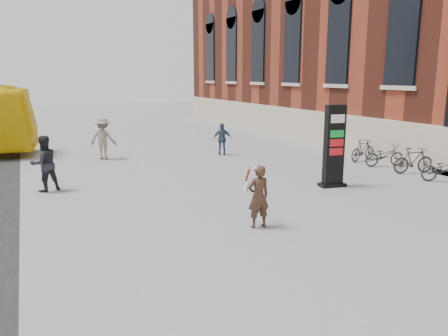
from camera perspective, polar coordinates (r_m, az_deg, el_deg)
name	(u,v)px	position (r m, az deg, el deg)	size (l,w,h in m)	color
ground	(233,220)	(11.30, 1.17, -6.80)	(100.00, 100.00, 0.00)	#9E9EA3
info_pylon	(334,146)	(14.83, 14.17, 2.75)	(0.93, 0.57, 2.72)	black
woman	(258,196)	(10.58, 4.49, -3.63)	(0.59, 0.53, 1.55)	#3A2919
pedestrian_a	(44,164)	(14.99, -22.42, 0.53)	(0.87, 0.68, 1.80)	#232429
pedestrian_b	(103,138)	(19.99, -15.50, 3.74)	(1.20, 0.69, 1.86)	gray
pedestrian_c	(222,139)	(20.36, -0.23, 3.80)	(0.88, 0.36, 1.50)	#364765
bike_4	(446,169)	(17.11, 26.96, -0.09)	(0.59, 1.71, 0.90)	#2A292F
bike_5	(413,161)	(17.99, 23.51, 0.90)	(0.47, 1.65, 0.99)	#2A292F
bike_6	(384,156)	(19.00, 20.22, 1.54)	(0.59, 1.69, 0.89)	#2A292F
bike_7	(363,150)	(19.90, 17.67, 2.24)	(0.45, 1.58, 0.95)	#2A292F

